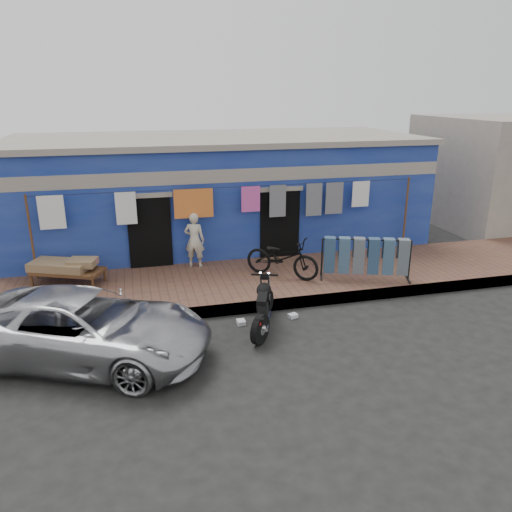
# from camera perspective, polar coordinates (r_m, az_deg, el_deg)

# --- Properties ---
(ground) EXTENTS (80.00, 80.00, 0.00)m
(ground) POSITION_cam_1_polar(r_m,az_deg,el_deg) (9.79, 2.92, -10.01)
(ground) COLOR black
(ground) RESTS_ON ground
(sidewalk) EXTENTS (28.00, 3.00, 0.25)m
(sidewalk) POSITION_cam_1_polar(r_m,az_deg,el_deg) (12.37, -1.14, -3.10)
(sidewalk) COLOR brown
(sidewalk) RESTS_ON ground
(curb) EXTENTS (28.00, 0.10, 0.25)m
(curb) POSITION_cam_1_polar(r_m,az_deg,el_deg) (11.07, 0.58, -5.75)
(curb) COLOR gray
(curb) RESTS_ON ground
(building) EXTENTS (12.20, 5.20, 3.36)m
(building) POSITION_cam_1_polar(r_m,az_deg,el_deg) (15.71, -4.52, 7.42)
(building) COLOR navy
(building) RESTS_ON ground
(clothesline) EXTENTS (10.06, 0.06, 2.10)m
(clothesline) POSITION_cam_1_polar(r_m,az_deg,el_deg) (13.04, -2.62, 5.74)
(clothesline) COLOR brown
(clothesline) RESTS_ON sidewalk
(car) EXTENTS (5.07, 3.80, 1.30)m
(car) POSITION_cam_1_polar(r_m,az_deg,el_deg) (9.49, -19.03, -7.63)
(car) COLOR #B9BABE
(car) RESTS_ON ground
(seated_person) EXTENTS (0.61, 0.51, 1.44)m
(seated_person) POSITION_cam_1_polar(r_m,az_deg,el_deg) (13.04, -7.05, 1.83)
(seated_person) COLOR beige
(seated_person) RESTS_ON sidewalk
(bicycle) EXTENTS (1.88, 1.72, 1.22)m
(bicycle) POSITION_cam_1_polar(r_m,az_deg,el_deg) (12.26, 3.01, 0.33)
(bicycle) COLOR black
(bicycle) RESTS_ON sidewalk
(motorcycle) EXTENTS (1.57, 1.96, 1.04)m
(motorcycle) POSITION_cam_1_polar(r_m,az_deg,el_deg) (10.14, 0.78, -5.69)
(motorcycle) COLOR black
(motorcycle) RESTS_ON ground
(charpoy) EXTENTS (2.36, 2.11, 0.59)m
(charpoy) POSITION_cam_1_polar(r_m,az_deg,el_deg) (12.73, -20.69, -1.69)
(charpoy) COLOR brown
(charpoy) RESTS_ON sidewalk
(jeans_rack) EXTENTS (2.50, 1.85, 1.07)m
(jeans_rack) POSITION_cam_1_polar(r_m,az_deg,el_deg) (12.42, 12.42, -0.22)
(jeans_rack) COLOR black
(jeans_rack) RESTS_ON sidewalk
(litter_a) EXTENTS (0.23, 0.20, 0.08)m
(litter_a) POSITION_cam_1_polar(r_m,az_deg,el_deg) (10.84, 4.24, -6.83)
(litter_a) COLOR silver
(litter_a) RESTS_ON ground
(litter_b) EXTENTS (0.18, 0.17, 0.07)m
(litter_b) POSITION_cam_1_polar(r_m,az_deg,el_deg) (10.78, 0.65, -6.96)
(litter_b) COLOR silver
(litter_b) RESTS_ON ground
(litter_c) EXTENTS (0.17, 0.21, 0.08)m
(litter_c) POSITION_cam_1_polar(r_m,az_deg,el_deg) (10.54, -1.72, -7.57)
(litter_c) COLOR silver
(litter_c) RESTS_ON ground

